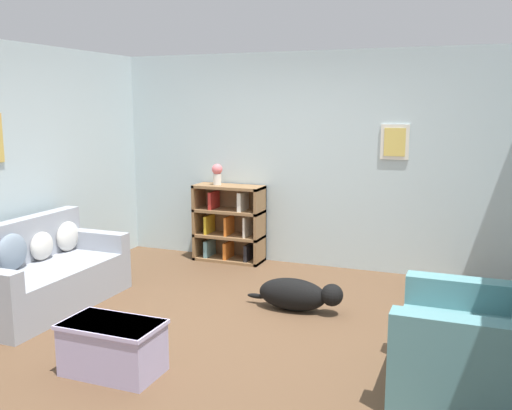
# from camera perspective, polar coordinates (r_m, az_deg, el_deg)

# --- Properties ---
(ground_plane) EXTENTS (14.00, 14.00, 0.00)m
(ground_plane) POSITION_cam_1_polar(r_m,az_deg,el_deg) (5.24, -1.64, -12.11)
(ground_plane) COLOR brown
(wall_back) EXTENTS (5.60, 0.13, 2.60)m
(wall_back) POSITION_cam_1_polar(r_m,az_deg,el_deg) (7.01, 5.58, 4.47)
(wall_back) COLOR silver
(wall_back) RESTS_ON ground_plane
(wall_left) EXTENTS (0.13, 5.00, 2.60)m
(wall_left) POSITION_cam_1_polar(r_m,az_deg,el_deg) (6.34, -23.45, 3.12)
(wall_left) COLOR silver
(wall_left) RESTS_ON ground_plane
(couch) EXTENTS (0.81, 1.70, 0.85)m
(couch) POSITION_cam_1_polar(r_m,az_deg,el_deg) (6.02, -20.75, -6.62)
(couch) COLOR #9399A3
(couch) RESTS_ON ground_plane
(bookshelf) EXTENTS (0.88, 0.36, 0.97)m
(bookshelf) POSITION_cam_1_polar(r_m,az_deg,el_deg) (7.26, -2.65, -1.91)
(bookshelf) COLOR olive
(bookshelf) RESTS_ON ground_plane
(recliner_chair) EXTENTS (0.93, 1.03, 1.11)m
(recliner_chair) POSITION_cam_1_polar(r_m,az_deg,el_deg) (4.26, 21.30, -12.68)
(recliner_chair) COLOR slate
(recliner_chair) RESTS_ON ground_plane
(coffee_table) EXTENTS (0.73, 0.43, 0.39)m
(coffee_table) POSITION_cam_1_polar(r_m,az_deg,el_deg) (4.47, -14.14, -13.51)
(coffee_table) COLOR #ADA3CC
(coffee_table) RESTS_ON ground_plane
(dog) EXTENTS (0.99, 0.28, 0.32)m
(dog) POSITION_cam_1_polar(r_m,az_deg,el_deg) (5.58, 4.16, -8.91)
(dog) COLOR black
(dog) RESTS_ON ground_plane
(vase) EXTENTS (0.13, 0.13, 0.26)m
(vase) POSITION_cam_1_polar(r_m,az_deg,el_deg) (7.20, -3.90, 3.21)
(vase) COLOR silver
(vase) RESTS_ON bookshelf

